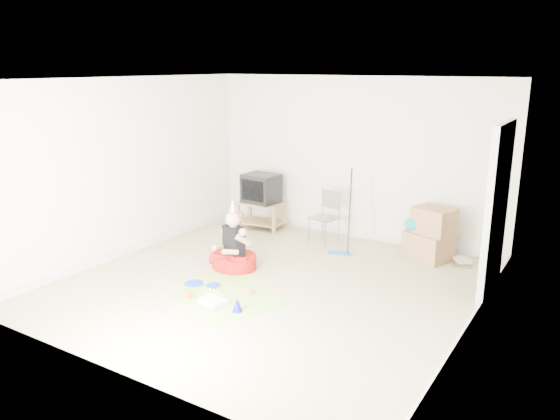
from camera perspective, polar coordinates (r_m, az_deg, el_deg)
The scene contains 16 objects.
ground at distance 7.14m, azimuth -1.02°, elevation -7.81°, with size 5.00×5.00×0.00m, color tan.
doorway_recess at distance 7.04m, azimuth 21.80°, elevation -0.45°, with size 0.02×0.90×2.05m, color black.
tv_stand at distance 9.44m, azimuth -1.95°, elevation -0.31°, with size 0.80×0.54×0.47m.
crt_tv at distance 9.34m, azimuth -1.97°, elevation 2.29°, with size 0.57×0.47×0.49m, color black.
folding_chair at distance 8.67m, azimuth 4.60°, elevation -0.79°, with size 0.46×0.45×0.86m.
cardboard_boxes at distance 8.21m, azimuth 15.37°, elevation -2.50°, with size 0.75×0.66×0.78m.
floor_mop at distance 8.20m, azimuth 6.20°, elevation -2.91°, with size 0.33×0.40×1.27m.
book_pile at distance 8.23m, azimuth 18.37°, elevation -5.14°, with size 0.32×0.35×0.10m.
seated_woman at distance 7.67m, azimuth -4.82°, elevation -4.49°, with size 0.87×0.87×0.99m.
party_mat at distance 6.91m, azimuth -5.65°, elevation -8.69°, with size 1.41×1.02×0.01m, color #DB2E77.
birthday_cake at distance 6.60m, azimuth -7.02°, elevation -9.52°, with size 0.33×0.28×0.14m.
blue_plate_near at distance 7.15m, azimuth -6.97°, elevation -7.81°, with size 0.19×0.19×0.01m, color #173ABD.
blue_plate_far at distance 7.24m, azimuth -8.99°, elevation -7.59°, with size 0.25×0.25×0.01m, color #173ABD.
orange_cup_near at distance 6.83m, azimuth -3.13°, elevation -8.56°, with size 0.06×0.06×0.07m, color orange.
orange_cup_far at distance 6.82m, azimuth -9.51°, elevation -8.73°, with size 0.08×0.08×0.09m, color orange.
blue_party_hat at distance 6.39m, azimuth -4.49°, elevation -9.82°, with size 0.12×0.12×0.17m, color #1A1DB7.
Camera 1 is at (3.58, -5.53, 2.77)m, focal length 35.00 mm.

